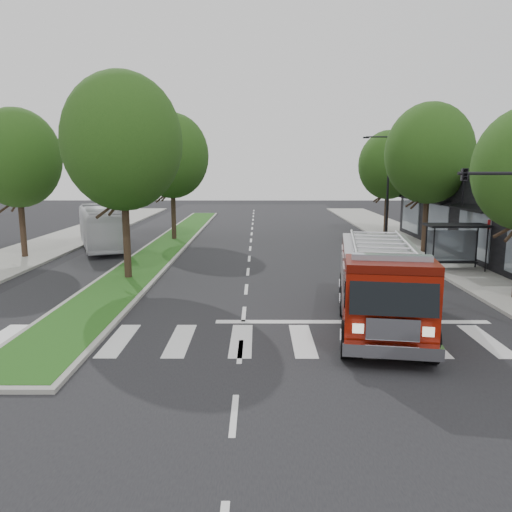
# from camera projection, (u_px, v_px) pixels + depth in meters

# --- Properties ---
(ground) EXTENTS (140.00, 140.00, 0.00)m
(ground) POSITION_uv_depth(u_px,v_px,m) (244.00, 314.00, 19.24)
(ground) COLOR black
(ground) RESTS_ON ground
(sidewalk_right) EXTENTS (5.00, 80.00, 0.15)m
(sidewalk_right) POSITION_uv_depth(u_px,v_px,m) (463.00, 264.00, 29.03)
(sidewalk_right) COLOR gray
(sidewalk_right) RESTS_ON ground
(sidewalk_left) EXTENTS (5.00, 80.00, 0.15)m
(sidewalk_left) POSITION_uv_depth(u_px,v_px,m) (1.00, 263.00, 29.13)
(sidewalk_left) COLOR gray
(sidewalk_left) RESTS_ON ground
(median) EXTENTS (3.00, 50.00, 0.15)m
(median) POSITION_uv_depth(u_px,v_px,m) (170.00, 243.00, 36.98)
(median) COLOR gray
(median) RESTS_ON ground
(bus_shelter) EXTENTS (3.20, 1.60, 2.61)m
(bus_shelter) POSITION_uv_depth(u_px,v_px,m) (455.00, 234.00, 26.87)
(bus_shelter) COLOR black
(bus_shelter) RESTS_ON ground
(tree_right_mid) EXTENTS (5.60, 5.60, 9.72)m
(tree_right_mid) POSITION_uv_depth(u_px,v_px,m) (429.00, 154.00, 31.86)
(tree_right_mid) COLOR black
(tree_right_mid) RESTS_ON ground
(tree_right_far) EXTENTS (5.00, 5.00, 8.73)m
(tree_right_far) POSITION_uv_depth(u_px,v_px,m) (388.00, 165.00, 41.83)
(tree_right_far) COLOR black
(tree_right_far) RESTS_ON ground
(tree_median_near) EXTENTS (5.80, 5.80, 10.16)m
(tree_median_near) POSITION_uv_depth(u_px,v_px,m) (122.00, 142.00, 23.99)
(tree_median_near) COLOR black
(tree_median_near) RESTS_ON ground
(tree_median_far) EXTENTS (5.60, 5.60, 9.72)m
(tree_median_far) POSITION_uv_depth(u_px,v_px,m) (172.00, 156.00, 37.84)
(tree_median_far) COLOR black
(tree_median_far) RESTS_ON ground
(tree_left_mid) EXTENTS (5.20, 5.20, 9.16)m
(tree_left_mid) POSITION_uv_depth(u_px,v_px,m) (17.00, 158.00, 30.05)
(tree_left_mid) COLOR black
(tree_left_mid) RESTS_ON ground
(streetlight_right_far) EXTENTS (2.11, 0.20, 8.00)m
(streetlight_right_far) POSITION_uv_depth(u_px,v_px,m) (386.00, 183.00, 38.12)
(streetlight_right_far) COLOR black
(streetlight_right_far) RESTS_ON ground
(fire_engine) EXTENTS (4.00, 9.24, 3.10)m
(fire_engine) POSITION_uv_depth(u_px,v_px,m) (380.00, 284.00, 17.72)
(fire_engine) COLOR #4E0B04
(fire_engine) RESTS_ON ground
(city_bus) EXTENTS (6.22, 10.73, 2.94)m
(city_bus) POSITION_uv_depth(u_px,v_px,m) (101.00, 227.00, 35.30)
(city_bus) COLOR silver
(city_bus) RESTS_ON ground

